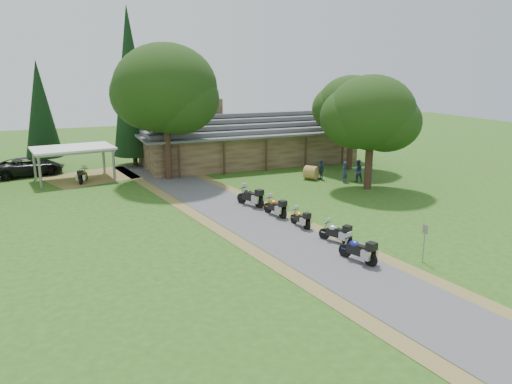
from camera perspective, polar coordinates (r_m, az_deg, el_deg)
name	(u,v)px	position (r m, az deg, el deg)	size (l,w,h in m)	color
ground	(312,252)	(25.87, 6.37, -6.85)	(120.00, 120.00, 0.00)	#2A4F16
driveway	(271,230)	(29.02, 1.70, -4.39)	(46.00, 46.00, 0.00)	#4B4B4E
lodge	(248,137)	(48.93, -0.94, 6.26)	(21.40, 9.40, 4.90)	brown
carport	(74,164)	(44.09, -20.10, 3.07)	(6.32, 4.21, 2.74)	white
car_dark_suv	(28,162)	(47.33, -24.62, 3.12)	(6.16, 2.62, 2.36)	black
motorcycle_row_a	(358,249)	(24.78, 11.57, -6.36)	(1.98, 0.65, 1.35)	navy
motorcycle_row_b	(336,231)	(27.23, 9.08, -4.47)	(1.81, 0.59, 1.24)	#AEB0B5
motorcycle_row_c	(300,217)	(29.57, 5.08, -2.90)	(1.69, 0.55, 1.16)	#BF8C1B
motorcycle_row_d	(275,206)	(31.55, 2.19, -1.58)	(1.94, 0.63, 1.33)	#C05109
motorcycle_row_e	(250,196)	(33.74, -0.65, -0.41)	(2.12, 0.69, 1.45)	black
motorcycle_carport_a	(83,175)	(42.93, -19.16, 1.88)	(1.90, 0.62, 1.30)	#C1C312
person_a	(345,170)	(41.30, 10.08, 2.49)	(0.57, 0.41, 1.99)	navy
person_b	(358,169)	(41.54, 11.54, 2.61)	(0.61, 0.44, 2.16)	navy
person_c	(321,168)	(42.01, 7.43, 2.75)	(0.55, 0.40, 1.94)	navy
hay_bale	(311,173)	(41.99, 6.34, 2.22)	(1.14, 1.14, 1.04)	#A4773C
sign_post	(424,243)	(25.47, 18.65, -5.59)	(0.35, 0.06, 1.92)	gray
oak_lodge_left	(166,106)	(41.63, -10.26, 9.63)	(8.40, 8.40, 12.13)	black
oak_lodge_right	(351,118)	(46.00, 10.84, 8.35)	(6.15, 6.15, 9.45)	black
oak_driveway	(371,128)	(38.79, 12.97, 7.17)	(6.61, 6.61, 9.44)	black
cedar_near	(131,87)	(48.33, -14.10, 11.54)	(3.82, 3.82, 14.63)	black
cedar_far	(41,114)	(50.85, -23.37, 8.20)	(3.33, 3.33, 9.81)	black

